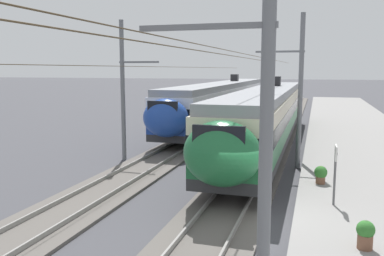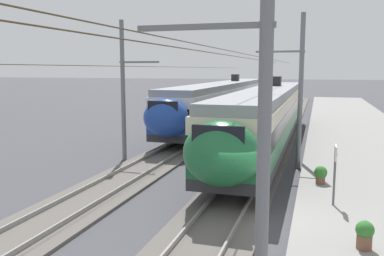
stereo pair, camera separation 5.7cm
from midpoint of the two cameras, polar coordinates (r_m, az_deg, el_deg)
name	(u,v)px [view 2 (the right image)]	position (r m, az deg, el deg)	size (l,w,h in m)	color
ground_plane	(261,222)	(14.26, 9.72, -12.76)	(400.00, 400.00, 0.00)	#424247
track_near	(222,216)	(14.46, 4.28, -12.08)	(120.00, 3.00, 0.28)	#5B5651
track_far	(85,201)	(16.43, -14.58, -9.82)	(120.00, 3.00, 0.28)	#5B5651
train_near_platform	(268,114)	(26.64, 10.64, 1.92)	(27.99, 2.93, 4.27)	#2D2D30
train_far_track	(224,100)	(38.37, 4.55, 3.93)	(32.17, 3.03, 4.27)	#2D2D30
catenary_mast_west	(254,133)	(7.11, 8.89, -0.70)	(46.43, 2.46, 7.58)	slate
catenary_mast_mid	(297,88)	(21.44, 14.55, 5.39)	(46.43, 2.46, 7.85)	slate
catenary_mast_far_side	(126,88)	(23.05, -9.19, 5.46)	(46.43, 2.31, 7.74)	slate
platform_sign	(335,162)	(14.99, 19.46, -4.44)	(0.70, 0.08, 2.12)	#59595B
potted_plant_platform_edge	(321,174)	(17.85, 17.60, -6.10)	(0.53, 0.53, 0.75)	brown
potted_plant_by_shelter	(365,233)	(12.01, 23.08, -13.36)	(0.48, 0.48, 0.77)	brown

